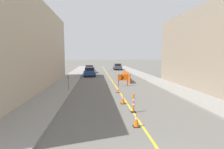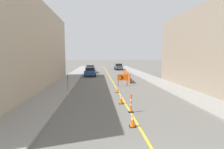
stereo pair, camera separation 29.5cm
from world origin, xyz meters
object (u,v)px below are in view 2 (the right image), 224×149
object	(u,v)px
traffic_cone_third	(117,90)
parked_car_curb_mid	(90,69)
parked_car_curb_far	(118,67)
traffic_cone_nearest	(133,120)
parking_meter_near_curb	(68,80)
parked_car_curb_near	(90,72)
traffic_cone_second	(121,99)
arrow_barricade_primary	(123,78)
delineator_post_front	(131,104)

from	to	relation	value
traffic_cone_third	parked_car_curb_mid	size ratio (longest dim) A/B	0.13
parked_car_curb_mid	traffic_cone_third	bearing A→B (deg)	-82.85
traffic_cone_third	parked_car_curb_far	xyz separation A→B (m)	(3.43, 27.17, 0.53)
traffic_cone_nearest	parking_meter_near_curb	bearing A→B (deg)	116.72
parked_car_curb_near	traffic_cone_second	bearing A→B (deg)	-78.37
parking_meter_near_curb	parked_car_curb_far	bearing A→B (deg)	72.15
traffic_cone_nearest	arrow_barricade_primary	bearing A→B (deg)	84.18
traffic_cone_third	parking_meter_near_curb	size ratio (longest dim) A/B	0.38
traffic_cone_third	parked_car_curb_mid	world-z (taller)	parked_car_curb_mid
arrow_barricade_primary	delineator_post_front	bearing A→B (deg)	-93.22
traffic_cone_nearest	parked_car_curb_near	world-z (taller)	parked_car_curb_near
traffic_cone_second	parked_car_curb_far	bearing A→B (deg)	83.45
traffic_cone_third	parked_car_curb_mid	distance (m)	20.73
delineator_post_front	parked_car_curb_far	xyz separation A→B (m)	(3.23, 33.16, 0.28)
traffic_cone_nearest	parked_car_curb_far	xyz separation A→B (m)	(3.57, 35.38, 0.46)
delineator_post_front	parked_car_curb_near	xyz separation A→B (m)	(-3.31, 20.10, 0.28)
traffic_cone_nearest	delineator_post_front	size ratio (longest dim) A/B	0.57
traffic_cone_third	parked_car_curb_far	size ratio (longest dim) A/B	0.13
traffic_cone_nearest	traffic_cone_third	bearing A→B (deg)	89.01
delineator_post_front	arrow_barricade_primary	xyz separation A→B (m)	(0.84, 9.47, 0.47)
arrow_barricade_primary	parked_car_curb_mid	distance (m)	17.54
traffic_cone_nearest	parked_car_curb_far	distance (m)	35.57
traffic_cone_nearest	parking_meter_near_curb	xyz separation A→B (m)	(-4.77, 9.47, 0.82)
parked_car_curb_far	parking_meter_near_curb	bearing A→B (deg)	-108.12
traffic_cone_second	traffic_cone_third	xyz separation A→B (m)	(0.14, 3.96, -0.08)
parked_car_curb_mid	parking_meter_near_curb	world-z (taller)	parking_meter_near_curb
traffic_cone_nearest	parked_car_curb_mid	bearing A→B (deg)	96.51
traffic_cone_nearest	parked_car_curb_mid	world-z (taller)	parked_car_curb_mid
arrow_barricade_primary	parking_meter_near_curb	distance (m)	6.36
traffic_cone_third	parked_car_curb_mid	xyz separation A→B (m)	(-3.41, 20.44, 0.53)
traffic_cone_third	delineator_post_front	bearing A→B (deg)	-88.05
traffic_cone_third	arrow_barricade_primary	world-z (taller)	arrow_barricade_primary
traffic_cone_nearest	parked_car_curb_mid	xyz separation A→B (m)	(-3.27, 28.66, 0.46)
parked_car_curb_near	arrow_barricade_primary	bearing A→B (deg)	-66.34
arrow_barricade_primary	parking_meter_near_curb	bearing A→B (deg)	-157.68
traffic_cone_second	delineator_post_front	xyz separation A→B (m)	(0.35, -2.04, 0.17)
traffic_cone_nearest	arrow_barricade_primary	world-z (taller)	arrow_barricade_primary
parked_car_curb_mid	parking_meter_near_curb	distance (m)	19.25
arrow_barricade_primary	parked_car_curb_mid	size ratio (longest dim) A/B	0.32
traffic_cone_nearest	traffic_cone_second	size ratio (longest dim) A/B	0.95
parked_car_curb_near	parking_meter_near_curb	xyz separation A→B (m)	(-1.81, -12.85, 0.36)
traffic_cone_second	parked_car_curb_mid	xyz separation A→B (m)	(-3.27, 24.40, 0.44)
parked_car_curb_far	parking_meter_near_curb	world-z (taller)	parking_meter_near_curb
parked_car_curb_near	parked_car_curb_mid	xyz separation A→B (m)	(-0.31, 6.34, 0.00)
arrow_barricade_primary	parked_car_curb_near	xyz separation A→B (m)	(-4.15, 10.63, -0.19)
traffic_cone_nearest	parked_car_curb_near	xyz separation A→B (m)	(-2.96, 22.32, 0.46)
traffic_cone_third	parked_car_curb_far	world-z (taller)	parked_car_curb_far
arrow_barricade_primary	traffic_cone_third	bearing A→B (deg)	-104.90
traffic_cone_nearest	arrow_barricade_primary	distance (m)	11.77
traffic_cone_third	delineator_post_front	distance (m)	6.00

